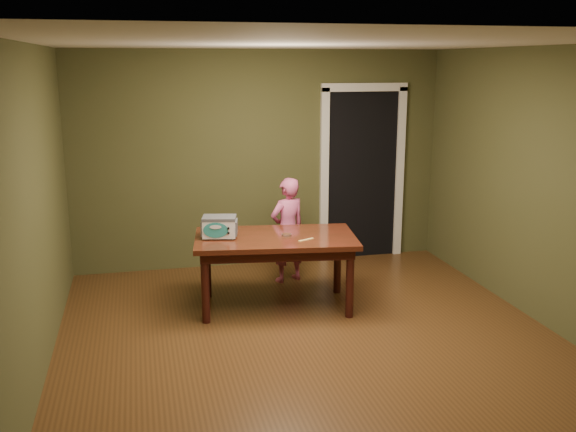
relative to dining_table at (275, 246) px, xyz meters
The scene contains 8 objects.
floor 1.20m from the dining_table, 82.00° to the right, with size 5.00×5.00×0.00m, color #523217.
room_shell 1.46m from the dining_table, 82.00° to the right, with size 4.52×5.02×2.61m.
doorway 2.33m from the dining_table, 51.04° to the left, with size 1.10×0.66×2.25m.
dining_table is the anchor object (origin of this frame).
toy_oven 0.60m from the dining_table, behind, with size 0.39×0.30×0.22m.
baking_pan 0.16m from the dining_table, ahead, with size 0.10×0.10×0.02m.
spatula 0.36m from the dining_table, 39.29° to the right, with size 0.18×0.03×0.01m, color #FFD36E.
child 0.82m from the dining_table, 68.07° to the left, with size 0.44×0.29×1.20m, color #D6588C.
Camera 1 is at (-1.44, -5.06, 2.45)m, focal length 40.00 mm.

